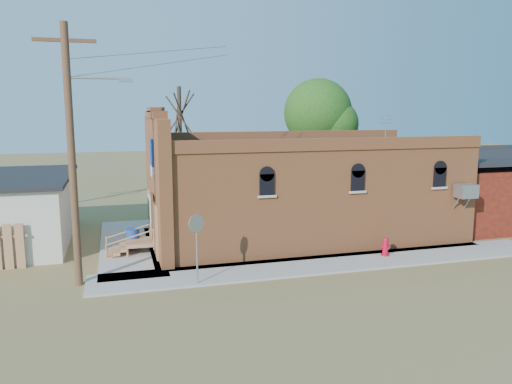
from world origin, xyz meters
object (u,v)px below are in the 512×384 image
object	(u,v)px
brick_bar	(298,189)
utility_pole	(73,151)
fire_hydrant	(385,247)
stop_sign	(196,230)
trash_barrel	(133,239)

from	to	relation	value
brick_bar	utility_pole	bearing A→B (deg)	-156.31
utility_pole	fire_hydrant	distance (m)	12.88
brick_bar	stop_sign	world-z (taller)	brick_bar
stop_sign	trash_barrel	bearing A→B (deg)	106.42
stop_sign	trash_barrel	world-z (taller)	stop_sign
utility_pole	trash_barrel	bearing A→B (deg)	63.67
brick_bar	utility_pole	size ratio (longest dim) A/B	1.82
brick_bar	utility_pole	distance (m)	10.96
utility_pole	trash_barrel	distance (m)	6.13
stop_sign	trash_barrel	size ratio (longest dim) A/B	2.79
fire_hydrant	stop_sign	xyz separation A→B (m)	(-8.16, -1.21, 1.55)
fire_hydrant	stop_sign	distance (m)	8.39
brick_bar	fire_hydrant	size ratio (longest dim) A/B	20.86
brick_bar	trash_barrel	bearing A→B (deg)	-177.63
brick_bar	trash_barrel	size ratio (longest dim) A/B	18.15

